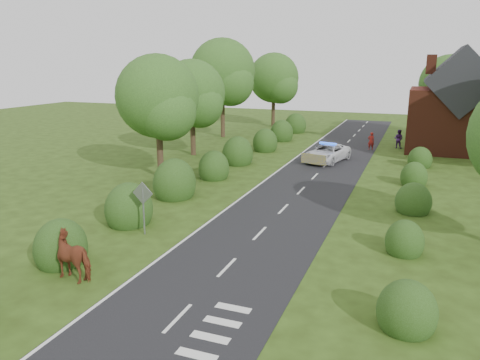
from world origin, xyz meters
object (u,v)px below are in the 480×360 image
at_px(police_van, 327,153).
at_px(pedestrian_purple, 399,139).
at_px(road_sign, 143,200).
at_px(cow, 76,258).
at_px(pedestrian_red, 371,141).

height_order(police_van, pedestrian_purple, pedestrian_purple).
distance_m(road_sign, pedestrian_purple, 29.39).
distance_m(cow, pedestrian_purple, 33.86).
relative_size(road_sign, police_van, 0.47).
height_order(cow, pedestrian_purple, pedestrian_purple).
distance_m(pedestrian_red, pedestrian_purple, 2.89).
height_order(road_sign, police_van, road_sign).
xyz_separation_m(cow, pedestrian_red, (7.46, 30.66, 0.06)).
bearing_deg(cow, pedestrian_purple, 167.38).
distance_m(cow, pedestrian_red, 31.56).
bearing_deg(road_sign, police_van, 76.04).
relative_size(cow, pedestrian_red, 1.30).
bearing_deg(pedestrian_purple, cow, 92.28).
xyz_separation_m(pedestrian_red, pedestrian_purple, (2.28, 1.76, 0.06)).
xyz_separation_m(cow, pedestrian_purple, (9.74, 32.43, 0.12)).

